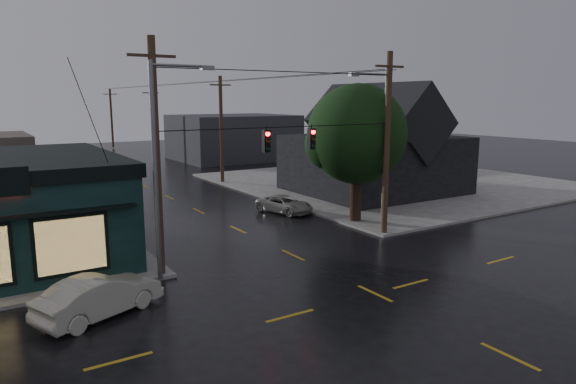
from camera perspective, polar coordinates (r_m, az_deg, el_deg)
ground_plane at (r=21.09m, az=9.62°, el=-11.06°), size 160.00×160.00×0.00m
sidewalk_ne at (r=48.52m, az=11.49°, el=1.14°), size 28.00×28.00×0.15m
ne_building at (r=42.44m, az=9.60°, el=5.90°), size 12.60×11.60×8.75m
corner_tree at (r=31.61m, az=7.70°, el=6.36°), size 6.09×6.09×8.43m
utility_pole_nw at (r=23.35m, az=-13.83°, el=-9.07°), size 2.00×0.32×10.15m
utility_pole_ne at (r=29.84m, az=10.61°, el=-4.69°), size 2.00×0.32×10.15m
utility_pole_far_a at (r=47.49m, az=-7.29°, el=0.98°), size 2.00×0.32×9.65m
utility_pole_far_b at (r=66.00m, az=-14.70°, el=3.33°), size 2.00×0.32×9.15m
utility_pole_far_c at (r=85.18m, az=-18.83°, el=4.62°), size 2.00×0.32×9.15m
span_signal_assembly at (r=24.97m, az=0.14°, el=5.87°), size 13.00×0.48×1.23m
streetlight_nw at (r=22.63m, az=-13.98°, el=-9.71°), size 5.40×0.30×9.15m
streetlight_ne at (r=30.66m, az=10.41°, el=-4.27°), size 5.40×0.30×9.15m
bg_building_east at (r=66.49m, az=-6.15°, el=6.09°), size 14.00×12.00×5.60m
sedan_cream at (r=19.71m, az=-20.20°, el=-10.79°), size 4.79×3.22×1.49m
suv_silver at (r=34.84m, az=-0.40°, el=-1.37°), size 3.03×4.53×1.16m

